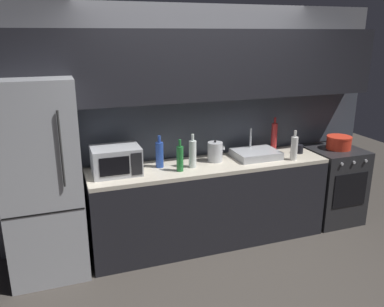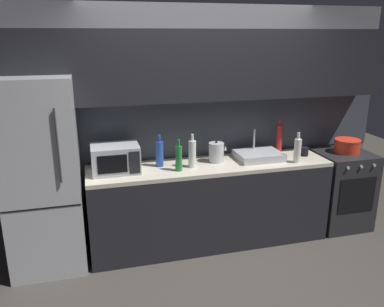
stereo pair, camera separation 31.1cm
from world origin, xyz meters
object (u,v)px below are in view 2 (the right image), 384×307
(wine_bottle_red, at_px, (279,138))
(wine_bottle_white, at_px, (297,150))
(mug_dark, at_px, (304,152))
(wine_bottle_clear, at_px, (192,153))
(oven_range, at_px, (340,189))
(wine_bottle_green, at_px, (179,158))
(cooking_pot, at_px, (347,146))
(refrigerator, at_px, (43,176))
(wine_bottle_blue, at_px, (160,154))
(microwave, at_px, (115,159))
(kettle, at_px, (216,152))

(wine_bottle_red, distance_m, wine_bottle_white, 0.39)
(wine_bottle_red, relative_size, wine_bottle_white, 1.20)
(mug_dark, bearing_deg, wine_bottle_white, -136.56)
(wine_bottle_clear, xyz_separation_m, wine_bottle_white, (1.11, -0.14, -0.01))
(oven_range, height_order, wine_bottle_green, wine_bottle_green)
(wine_bottle_green, bearing_deg, cooking_pot, 3.18)
(wine_bottle_red, distance_m, wine_bottle_green, 1.29)
(refrigerator, relative_size, wine_bottle_blue, 5.62)
(refrigerator, relative_size, wine_bottle_red, 4.76)
(oven_range, distance_m, wine_bottle_green, 2.06)
(wine_bottle_red, bearing_deg, wine_bottle_blue, -174.61)
(oven_range, bearing_deg, refrigerator, 179.98)
(wine_bottle_green, bearing_deg, microwave, 167.91)
(wine_bottle_green, bearing_deg, kettle, 20.98)
(kettle, distance_m, wine_bottle_green, 0.48)
(oven_range, relative_size, wine_bottle_clear, 2.59)
(refrigerator, height_order, wine_bottle_clear, refrigerator)
(refrigerator, height_order, wine_bottle_blue, refrigerator)
(oven_range, bearing_deg, wine_bottle_white, -165.84)
(wine_bottle_blue, bearing_deg, wine_bottle_green, -49.11)
(oven_range, relative_size, cooking_pot, 3.14)
(wine_bottle_red, height_order, wine_bottle_white, wine_bottle_red)
(microwave, bearing_deg, wine_bottle_green, -12.09)
(wine_bottle_clear, bearing_deg, cooking_pot, 1.29)
(cooking_pot, bearing_deg, refrigerator, -180.00)
(refrigerator, xyz_separation_m, cooking_pot, (3.29, 0.00, 0.05))
(microwave, height_order, mug_dark, microwave)
(wine_bottle_clear, distance_m, wine_bottle_white, 1.11)
(microwave, xyz_separation_m, wine_bottle_green, (0.60, -0.13, -0.00))
(kettle, relative_size, wine_bottle_green, 0.72)
(wine_bottle_white, distance_m, cooking_pot, 0.76)
(kettle, height_order, wine_bottle_green, wine_bottle_green)
(kettle, height_order, wine_bottle_red, wine_bottle_red)
(wine_bottle_white, bearing_deg, oven_range, 14.16)
(wine_bottle_red, relative_size, cooking_pot, 1.36)
(wine_bottle_red, xyz_separation_m, wine_bottle_white, (0.02, -0.38, -0.03))
(wine_bottle_clear, bearing_deg, wine_bottle_red, 12.68)
(oven_range, height_order, wine_bottle_clear, wine_bottle_clear)
(wine_bottle_blue, distance_m, mug_dark, 1.63)
(wine_bottle_clear, distance_m, cooking_pot, 1.85)
(wine_bottle_green, bearing_deg, wine_bottle_clear, 23.96)
(mug_dark, relative_size, cooking_pot, 0.34)
(refrigerator, distance_m, oven_range, 3.29)
(microwave, bearing_deg, cooking_pot, -0.40)
(oven_range, xyz_separation_m, kettle, (-1.53, 0.06, 0.55))
(wine_bottle_clear, bearing_deg, mug_dark, 2.23)
(microwave, height_order, wine_bottle_clear, wine_bottle_clear)
(kettle, height_order, wine_bottle_white, wine_bottle_white)
(refrigerator, height_order, cooking_pot, refrigerator)
(oven_range, distance_m, wine_bottle_blue, 2.21)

